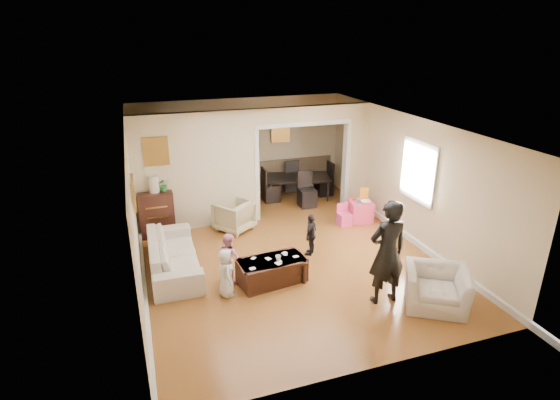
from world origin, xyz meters
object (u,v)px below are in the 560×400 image
object	(u,v)px
cyan_cup	(358,201)
dining_table	(298,187)
armchair_back	(234,216)
sofa	(173,254)
adult_person	(387,253)
armchair_front	(436,288)
child_kneel_a	(226,273)
play_table	(360,211)
table_lamp	(154,184)
child_toddler	(311,234)
coffee_cup	(278,258)
coffee_table	(272,271)
dresser	(157,214)
child_kneel_b	(229,257)

from	to	relation	value
cyan_cup	dining_table	size ratio (longest dim) A/B	0.05
armchair_back	cyan_cup	xyz separation A→B (m)	(2.80, -0.51, 0.19)
sofa	adult_person	size ratio (longest dim) A/B	1.23
armchair_front	child_kneel_a	world-z (taller)	child_kneel_a
play_table	dining_table	bearing A→B (deg)	113.65
table_lamp	child_toddler	xyz separation A→B (m)	(2.81, -1.89, -0.74)
armchair_back	coffee_cup	world-z (taller)	armchair_back
sofa	dining_table	xyz separation A→B (m)	(3.53, 2.83, -0.03)
play_table	coffee_table	bearing A→B (deg)	-145.38
dresser	child_toddler	size ratio (longest dim) A/B	1.16
play_table	dining_table	size ratio (longest dim) A/B	0.31
dresser	dining_table	distance (m)	3.89
armchair_front	dresser	xyz separation A→B (m)	(-4.06, 4.16, 0.18)
coffee_cup	cyan_cup	world-z (taller)	cyan_cup
armchair_back	adult_person	bearing A→B (deg)	79.26
sofa	dresser	world-z (taller)	dresser
adult_person	cyan_cup	bearing A→B (deg)	-110.74
dining_table	child_kneel_b	size ratio (longest dim) A/B	1.82
armchair_front	child_kneel_a	distance (m)	3.43
table_lamp	child_toddler	distance (m)	3.47
coffee_cup	dining_table	size ratio (longest dim) A/B	0.06
child_kneel_a	child_toddler	distance (m)	2.10
armchair_front	dresser	distance (m)	5.81
dining_table	child_kneel_a	size ratio (longest dim) A/B	1.96
armchair_front	adult_person	xyz separation A→B (m)	(-0.73, 0.38, 0.57)
table_lamp	cyan_cup	world-z (taller)	table_lamp
cyan_cup	child_kneel_a	size ratio (longest dim) A/B	0.10
sofa	play_table	size ratio (longest dim) A/B	4.34
table_lamp	play_table	distance (m)	4.69
dining_table	dresser	bearing A→B (deg)	-148.84
play_table	cyan_cup	world-z (taller)	cyan_cup
cyan_cup	child_toddler	xyz separation A→B (m)	(-1.62, -1.11, -0.09)
coffee_table	child_toddler	bearing A→B (deg)	35.54
dining_table	child_kneel_b	world-z (taller)	child_kneel_b
armchair_back	child_kneel_a	bearing A→B (deg)	37.60
coffee_cup	child_kneel_b	world-z (taller)	child_kneel_b
armchair_back	armchair_front	distance (m)	4.59
armchair_front	child_kneel_b	distance (m)	3.51
armchair_back	child_toddler	world-z (taller)	child_toddler
sofa	dining_table	distance (m)	4.53
sofa	adult_person	xyz separation A→B (m)	(3.16, -2.14, 0.57)
dresser	child_toddler	xyz separation A→B (m)	(2.81, -1.89, -0.07)
table_lamp	child_kneel_a	world-z (taller)	table_lamp
dresser	play_table	size ratio (longest dim) A/B	1.97
sofa	child_kneel_a	world-z (taller)	child_kneel_a
dining_table	child_toddler	size ratio (longest dim) A/B	1.92
play_table	sofa	bearing A→B (deg)	-168.10
adult_person	child_kneel_a	bearing A→B (deg)	-22.86
cyan_cup	dining_table	world-z (taller)	dining_table
child_kneel_b	child_toddler	bearing A→B (deg)	-104.72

